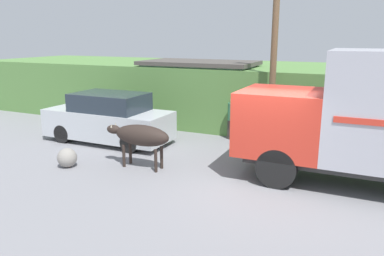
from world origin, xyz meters
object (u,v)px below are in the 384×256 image
at_px(utility_pole, 274,41).
at_px(roadside_rock, 67,158).
at_px(pedestrian_on_hill, 233,117).
at_px(parked_suv, 108,119).
at_px(brown_cow, 141,136).

xyz_separation_m(utility_pole, roadside_rock, (-4.85, -4.85, -3.30)).
relative_size(pedestrian_on_hill, roadside_rock, 2.78).
bearing_deg(parked_suv, pedestrian_on_hill, 28.96).
bearing_deg(parked_suv, roadside_rock, -79.03).
relative_size(utility_pole, roadside_rock, 12.13).
bearing_deg(utility_pole, parked_suv, -158.53).
relative_size(parked_suv, roadside_rock, 8.12).
height_order(pedestrian_on_hill, utility_pole, utility_pole).
bearing_deg(utility_pole, roadside_rock, -135.02).
bearing_deg(pedestrian_on_hill, brown_cow, 91.67).
bearing_deg(pedestrian_on_hill, parked_suv, 50.11).
height_order(brown_cow, parked_suv, parked_suv).
bearing_deg(roadside_rock, pedestrian_on_hill, 55.22).
bearing_deg(roadside_rock, brown_cow, 23.73).
bearing_deg(parked_suv, utility_pole, 21.33).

